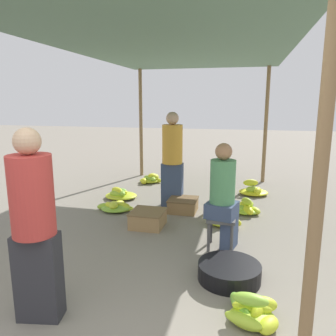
# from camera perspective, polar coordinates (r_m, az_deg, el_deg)

# --- Properties ---
(canopy_post_front_right) EXTENTS (0.08, 0.08, 2.52)m
(canopy_post_front_right) POSITION_cam_1_polar(r_m,az_deg,el_deg) (2.02, 24.68, -4.43)
(canopy_post_front_right) COLOR olive
(canopy_post_front_right) RESTS_ON ground
(canopy_post_back_left) EXTENTS (0.08, 0.08, 2.52)m
(canopy_post_back_left) POSITION_cam_1_polar(r_m,az_deg,el_deg) (7.89, -4.74, 7.71)
(canopy_post_back_left) COLOR olive
(canopy_post_back_left) RESTS_ON ground
(canopy_post_back_right) EXTENTS (0.08, 0.08, 2.52)m
(canopy_post_back_right) POSITION_cam_1_polar(r_m,az_deg,el_deg) (7.51, 16.66, 7.08)
(canopy_post_back_right) COLOR olive
(canopy_post_back_right) RESTS_ON ground
(canopy_tarp) EXTENTS (3.26, 5.97, 0.04)m
(canopy_tarp) POSITION_cam_1_polar(r_m,az_deg,el_deg) (4.87, 1.22, 20.51)
(canopy_tarp) COLOR #567A60
(canopy_tarp) RESTS_ON canopy_post_front_left
(vendor_foreground) EXTENTS (0.39, 0.39, 1.59)m
(vendor_foreground) POSITION_cam_1_polar(r_m,az_deg,el_deg) (2.83, -22.28, -9.03)
(vendor_foreground) COLOR #2D2D33
(vendor_foreground) RESTS_ON ground
(stool) EXTENTS (0.34, 0.34, 0.40)m
(stool) POSITION_cam_1_polar(r_m,az_deg,el_deg) (4.09, 9.26, -9.42)
(stool) COLOR #4C4C4C
(stool) RESTS_ON ground
(vendor_seated) EXTENTS (0.41, 0.41, 1.30)m
(vendor_seated) POSITION_cam_1_polar(r_m,az_deg,el_deg) (3.98, 9.69, -4.68)
(vendor_seated) COLOR #384766
(vendor_seated) RESTS_ON ground
(basin_black) EXTENTS (0.63, 0.63, 0.17)m
(basin_black) POSITION_cam_1_polar(r_m,az_deg,el_deg) (3.53, 10.62, -17.33)
(basin_black) COLOR black
(basin_black) RESTS_ON ground
(banana_pile_left_0) EXTENTS (0.59, 0.52, 0.22)m
(banana_pile_left_0) POSITION_cam_1_polar(r_m,az_deg,el_deg) (6.17, -8.35, -4.52)
(banana_pile_left_0) COLOR #85BA34
(banana_pile_left_0) RESTS_ON ground
(banana_pile_left_1) EXTENTS (0.67, 0.53, 0.16)m
(banana_pile_left_1) POSITION_cam_1_polar(r_m,az_deg,el_deg) (5.53, -9.13, -6.69)
(banana_pile_left_1) COLOR #CBD528
(banana_pile_left_1) RESTS_ON ground
(banana_pile_left_2) EXTENTS (0.51, 0.53, 0.22)m
(banana_pile_left_2) POSITION_cam_1_polar(r_m,az_deg,el_deg) (7.29, -3.12, -1.97)
(banana_pile_left_2) COLOR #88BB34
(banana_pile_left_2) RESTS_ON ground
(banana_pile_right_0) EXTENTS (0.61, 0.39, 0.27)m
(banana_pile_right_0) POSITION_cam_1_polar(r_m,az_deg,el_deg) (4.91, 9.66, -8.55)
(banana_pile_right_0) COLOR yellow
(banana_pile_right_0) RESTS_ON ground
(banana_pile_right_1) EXTENTS (0.46, 0.49, 0.27)m
(banana_pile_right_1) POSITION_cam_1_polar(r_m,az_deg,el_deg) (5.47, 13.59, -6.86)
(banana_pile_right_1) COLOR #8DBD33
(banana_pile_right_1) RESTS_ON ground
(banana_pile_right_2) EXTENTS (0.48, 0.51, 0.27)m
(banana_pile_right_2) POSITION_cam_1_polar(r_m,az_deg,el_deg) (3.01, 14.57, -23.01)
(banana_pile_right_2) COLOR #C1D12A
(banana_pile_right_2) RESTS_ON ground
(banana_pile_right_3) EXTENTS (0.55, 0.48, 0.30)m
(banana_pile_right_3) POSITION_cam_1_polar(r_m,az_deg,el_deg) (6.55, 14.67, -3.84)
(banana_pile_right_3) COLOR yellow
(banana_pile_right_3) RESTS_ON ground
(crate_near) EXTENTS (0.47, 0.47, 0.23)m
(crate_near) POSITION_cam_1_polar(r_m,az_deg,el_deg) (4.79, -3.53, -8.79)
(crate_near) COLOR #9E7A4C
(crate_near) RESTS_ON ground
(crate_mid) EXTENTS (0.46, 0.46, 0.22)m
(crate_mid) POSITION_cam_1_polar(r_m,az_deg,el_deg) (5.42, 2.64, -6.43)
(crate_mid) COLOR olive
(crate_mid) RESTS_ON ground
(shopper_walking_mid) EXTENTS (0.36, 0.35, 1.61)m
(shopper_walking_mid) POSITION_cam_1_polar(r_m,az_deg,el_deg) (5.53, 0.76, 1.72)
(shopper_walking_mid) COLOR #384766
(shopper_walking_mid) RESTS_ON ground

